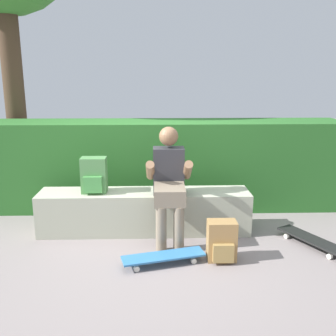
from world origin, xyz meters
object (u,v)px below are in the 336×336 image
(skateboard_near_person, at_px, (164,257))
(backpack_on_ground, at_px, (222,242))
(skateboard_beside_bench, at_px, (312,240))
(backpack_on_bench, at_px, (94,176))
(person_skater, at_px, (169,180))
(bench_main, at_px, (145,211))

(skateboard_near_person, relative_size, backpack_on_ground, 2.06)
(skateboard_beside_bench, xyz_separation_m, backpack_on_bench, (-2.34, 0.46, 0.60))
(skateboard_near_person, bearing_deg, backpack_on_bench, 133.97)
(person_skater, relative_size, skateboard_beside_bench, 1.54)
(person_skater, relative_size, skateboard_near_person, 1.49)
(backpack_on_bench, bearing_deg, person_skater, -13.80)
(bench_main, bearing_deg, backpack_on_bench, -179.04)
(backpack_on_bench, bearing_deg, skateboard_near_person, -46.03)
(bench_main, bearing_deg, person_skater, -37.96)
(skateboard_near_person, xyz_separation_m, backpack_on_ground, (0.57, 0.06, 0.12))
(skateboard_beside_bench, relative_size, backpack_on_ground, 2.00)
(skateboard_near_person, height_order, backpack_on_ground, backpack_on_ground)
(skateboard_near_person, xyz_separation_m, backpack_on_bench, (-0.76, 0.79, 0.60))
(bench_main, height_order, backpack_on_bench, backpack_on_bench)
(bench_main, height_order, person_skater, person_skater)
(person_skater, height_order, backpack_on_ground, person_skater)
(bench_main, xyz_separation_m, backpack_on_ground, (0.77, -0.74, -0.05))
(person_skater, xyz_separation_m, skateboard_near_person, (-0.07, -0.59, -0.60))
(person_skater, height_order, skateboard_beside_bench, person_skater)
(skateboard_beside_bench, height_order, backpack_on_ground, backpack_on_ground)
(backpack_on_bench, bearing_deg, bench_main, 0.96)
(skateboard_near_person, bearing_deg, skateboard_beside_bench, 11.91)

